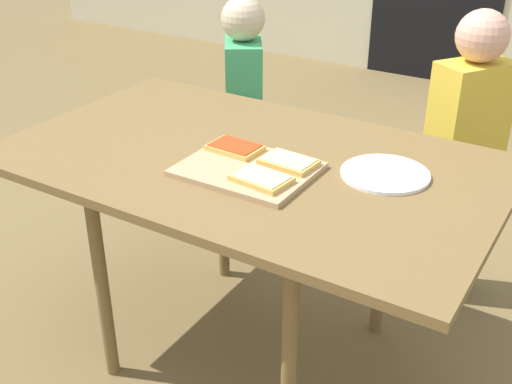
# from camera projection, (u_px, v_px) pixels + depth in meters

# --- Properties ---
(ground_plane) EXTENTS (16.00, 16.00, 0.00)m
(ground_plane) POSITION_uv_depth(u_px,v_px,m) (250.00, 349.00, 2.10)
(ground_plane) COLOR brown
(dining_table) EXTENTS (1.37, 0.83, 0.69)m
(dining_table) POSITION_uv_depth(u_px,v_px,m) (249.00, 175.00, 1.80)
(dining_table) COLOR brown
(dining_table) RESTS_ON ground
(cutting_board) EXTENTS (0.34, 0.27, 0.02)m
(cutting_board) POSITION_uv_depth(u_px,v_px,m) (247.00, 169.00, 1.69)
(cutting_board) COLOR tan
(cutting_board) RESTS_ON dining_table
(pizza_slice_near_right) EXTENTS (0.15, 0.11, 0.02)m
(pizza_slice_near_right) POSITION_uv_depth(u_px,v_px,m) (261.00, 178.00, 1.61)
(pizza_slice_near_right) COLOR gold
(pizza_slice_near_right) RESTS_ON cutting_board
(pizza_slice_far_right) EXTENTS (0.15, 0.11, 0.02)m
(pizza_slice_far_right) POSITION_uv_depth(u_px,v_px,m) (289.00, 162.00, 1.70)
(pizza_slice_far_right) COLOR gold
(pizza_slice_far_right) RESTS_ON cutting_board
(pizza_slice_far_left) EXTENTS (0.15, 0.10, 0.02)m
(pizza_slice_far_left) POSITION_uv_depth(u_px,v_px,m) (235.00, 148.00, 1.78)
(pizza_slice_far_left) COLOR gold
(pizza_slice_far_left) RESTS_ON cutting_board
(plate_white_right) EXTENTS (0.23, 0.23, 0.01)m
(plate_white_right) POSITION_uv_depth(u_px,v_px,m) (385.00, 174.00, 1.67)
(plate_white_right) COLOR white
(plate_white_right) RESTS_ON dining_table
(child_left) EXTENTS (0.25, 0.28, 0.97)m
(child_left) POSITION_uv_depth(u_px,v_px,m) (244.00, 103.00, 2.57)
(child_left) COLOR navy
(child_left) RESTS_ON ground
(child_right) EXTENTS (0.25, 0.28, 1.03)m
(child_right) POSITION_uv_depth(u_px,v_px,m) (464.00, 145.00, 2.12)
(child_right) COLOR #364436
(child_right) RESTS_ON ground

